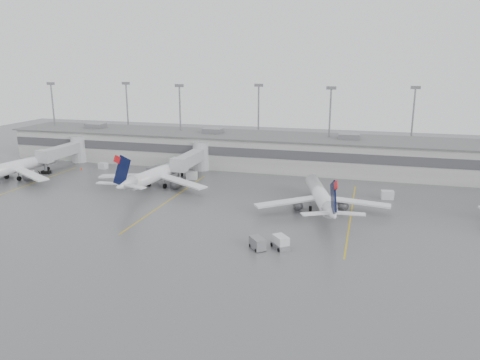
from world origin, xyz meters
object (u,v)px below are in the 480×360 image
(jet_mid_right, at_px, (321,196))
(jet_mid_left, at_px, (158,174))
(baggage_tug, at_px, (281,243))
(jet_far_left, at_px, (13,167))

(jet_mid_right, bearing_deg, jet_mid_left, 153.38)
(jet_mid_right, height_order, baggage_tug, jet_mid_right)
(jet_mid_left, height_order, baggage_tug, jet_mid_left)
(jet_far_left, relative_size, jet_mid_right, 1.08)
(baggage_tug, bearing_deg, jet_far_left, 121.04)
(jet_far_left, height_order, baggage_tug, jet_far_left)
(jet_mid_left, bearing_deg, jet_mid_right, -3.28)
(jet_mid_left, relative_size, jet_mid_right, 1.10)
(jet_far_left, relative_size, jet_mid_left, 0.98)
(jet_far_left, xyz_separation_m, jet_mid_right, (70.75, -4.14, -0.16))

